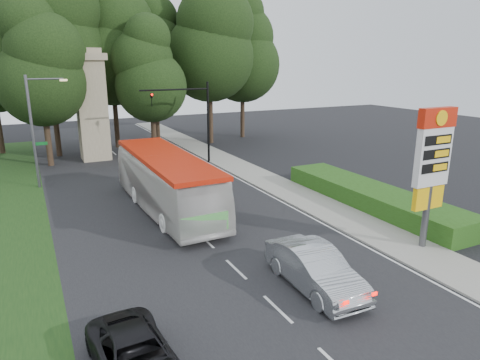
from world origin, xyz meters
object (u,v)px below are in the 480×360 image
traffic_signal_mast (194,112)px  transit_bus (167,183)px  monument (92,104)px  gas_station_pylon (433,160)px  sedan_silver (315,269)px  suv_charcoal (136,357)px  streetlight_signs (35,127)px

traffic_signal_mast → transit_bus: size_ratio=0.57×
monument → gas_station_pylon: bearing=-68.2°
sedan_silver → gas_station_pylon: bearing=8.3°
traffic_signal_mast → monument: 9.76m
gas_station_pylon → traffic_signal_mast: (-3.52, 22.00, 0.22)m
monument → traffic_signal_mast: bearing=-38.0°
traffic_signal_mast → monument: size_ratio=0.72×
gas_station_pylon → suv_charcoal: (-14.67, -2.61, -3.81)m
gas_station_pylon → streetlight_signs: 25.74m
monument → transit_bus: (1.66, -17.11, -3.36)m
streetlight_signs → transit_bus: (6.65, -9.12, -2.69)m
streetlight_signs → monument: size_ratio=0.80×
traffic_signal_mast → transit_bus: traffic_signal_mast is taller
gas_station_pylon → suv_charcoal: gas_station_pylon is taller
transit_bus → suv_charcoal: transit_bus is taller
traffic_signal_mast → monument: bearing=142.0°
monument → streetlight_signs: bearing=-122.0°
traffic_signal_mast → streetlight_signs: 12.83m
streetlight_signs → monument: bearing=58.0°
monument → sedan_silver: bearing=-81.8°
sedan_silver → suv_charcoal: size_ratio=1.14×
streetlight_signs → monument: monument is taller
monument → transit_bus: bearing=-84.5°
sedan_silver → streetlight_signs: bearing=115.6°
traffic_signal_mast → suv_charcoal: bearing=-114.4°
traffic_signal_mast → streetlight_signs: size_ratio=0.90×
streetlight_signs → sedan_silver: (9.12, -20.80, -3.58)m
traffic_signal_mast → sedan_silver: 23.38m
monument → suv_charcoal: (-3.47, -30.62, -4.47)m
streetlight_signs → suv_charcoal: 23.00m
gas_station_pylon → streetlight_signs: size_ratio=0.86×
monument → transit_bus: monument is taller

